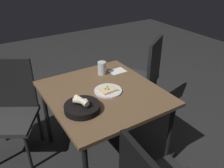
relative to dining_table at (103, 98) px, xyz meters
name	(u,v)px	position (x,y,z in m)	size (l,w,h in m)	color
ground	(105,152)	(0.00, 0.00, -0.65)	(8.00, 8.00, 0.00)	#262626
dining_table	(103,98)	(0.00, 0.00, 0.00)	(0.92, 0.99, 0.71)	brown
pizza_plate	(108,90)	(-0.03, 0.02, 0.07)	(0.24, 0.24, 0.04)	silver
bread_basket	(82,107)	(0.27, 0.15, 0.10)	(0.27, 0.27, 0.11)	black
beer_glass	(102,69)	(-0.16, -0.29, 0.12)	(0.08, 0.08, 0.13)	silver
napkin	(117,71)	(-0.32, -0.26, 0.07)	(0.16, 0.12, 0.00)	white
chair_near	(144,73)	(-0.77, -0.38, -0.13)	(0.61, 0.61, 0.94)	#2D2D2D
chair_far	(11,105)	(0.68, -0.53, -0.13)	(0.61, 0.61, 0.93)	#2C2C2C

